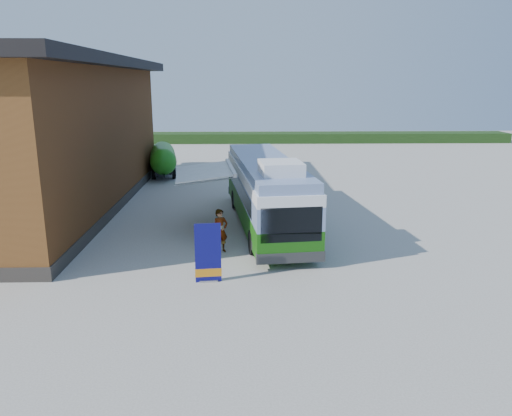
{
  "coord_description": "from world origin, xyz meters",
  "views": [
    {
      "loc": [
        -0.19,
        -15.31,
        6.34
      ],
      "look_at": [
        0.3,
        4.06,
        1.4
      ],
      "focal_mm": 35.0,
      "sensor_mm": 36.0,
      "label": 1
    }
  ],
  "objects_px": {
    "picnic_table": "(294,225)",
    "person_a": "(220,231)",
    "person_b": "(256,195)",
    "slurry_tanker": "(163,158)",
    "banner": "(208,258)",
    "bus": "(266,190)"
  },
  "relations": [
    {
      "from": "picnic_table",
      "to": "person_a",
      "type": "distance_m",
      "value": 3.22
    },
    {
      "from": "person_b",
      "to": "slurry_tanker",
      "type": "height_order",
      "value": "slurry_tanker"
    },
    {
      "from": "banner",
      "to": "person_b",
      "type": "relative_size",
      "value": 1.26
    },
    {
      "from": "banner",
      "to": "slurry_tanker",
      "type": "bearing_deg",
      "value": 96.57
    },
    {
      "from": "banner",
      "to": "person_a",
      "type": "height_order",
      "value": "banner"
    },
    {
      "from": "banner",
      "to": "person_a",
      "type": "bearing_deg",
      "value": 78.32
    },
    {
      "from": "bus",
      "to": "picnic_table",
      "type": "relative_size",
      "value": 6.3
    },
    {
      "from": "bus",
      "to": "person_b",
      "type": "height_order",
      "value": "bus"
    },
    {
      "from": "banner",
      "to": "picnic_table",
      "type": "relative_size",
      "value": 1.08
    },
    {
      "from": "banner",
      "to": "slurry_tanker",
      "type": "distance_m",
      "value": 19.32
    },
    {
      "from": "person_b",
      "to": "slurry_tanker",
      "type": "bearing_deg",
      "value": -114.47
    },
    {
      "from": "banner",
      "to": "person_b",
      "type": "bearing_deg",
      "value": 72.66
    },
    {
      "from": "banner",
      "to": "bus",
      "type": "bearing_deg",
      "value": 65.1
    },
    {
      "from": "person_a",
      "to": "person_b",
      "type": "relative_size",
      "value": 1.07
    },
    {
      "from": "person_a",
      "to": "person_b",
      "type": "distance_m",
      "value": 6.51
    },
    {
      "from": "banner",
      "to": "picnic_table",
      "type": "xyz_separation_m",
      "value": [
        3.2,
        4.26,
        -0.17
      ]
    },
    {
      "from": "picnic_table",
      "to": "person_a",
      "type": "height_order",
      "value": "person_a"
    },
    {
      "from": "person_b",
      "to": "slurry_tanker",
      "type": "distance_m",
      "value": 11.37
    },
    {
      "from": "person_a",
      "to": "picnic_table",
      "type": "bearing_deg",
      "value": -7.14
    },
    {
      "from": "bus",
      "to": "slurry_tanker",
      "type": "height_order",
      "value": "bus"
    },
    {
      "from": "slurry_tanker",
      "to": "picnic_table",
      "type": "bearing_deg",
      "value": -72.18
    },
    {
      "from": "banner",
      "to": "person_b",
      "type": "distance_m",
      "value": 9.43
    }
  ]
}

